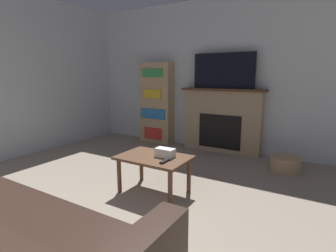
# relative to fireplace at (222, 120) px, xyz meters

# --- Properties ---
(wall_back) EXTENTS (6.33, 0.06, 2.70)m
(wall_back) POSITION_rel_fireplace_xyz_m (-0.14, 0.14, 0.78)
(wall_back) COLOR silver
(wall_back) RESTS_ON ground_plane
(wall_side) EXTENTS (0.06, 5.68, 2.70)m
(wall_side) POSITION_rel_fireplace_xyz_m (-2.84, -2.23, 0.78)
(wall_side) COLOR silver
(wall_side) RESTS_ON ground_plane
(fireplace) EXTENTS (1.49, 0.28, 1.14)m
(fireplace) POSITION_rel_fireplace_xyz_m (0.00, 0.00, 0.00)
(fireplace) COLOR tan
(fireplace) RESTS_ON ground_plane
(tv) EXTENTS (1.09, 0.03, 0.61)m
(tv) POSITION_rel_fireplace_xyz_m (-0.00, -0.02, 0.87)
(tv) COLOR black
(tv) RESTS_ON fireplace
(coffee_table) EXTENTS (0.81, 0.55, 0.44)m
(coffee_table) POSITION_rel_fireplace_xyz_m (-0.08, -2.06, -0.20)
(coffee_table) COLOR brown
(coffee_table) RESTS_ON ground_plane
(tissue_box) EXTENTS (0.22, 0.12, 0.10)m
(tissue_box) POSITION_rel_fireplace_xyz_m (0.04, -2.01, -0.08)
(tissue_box) COLOR white
(tissue_box) RESTS_ON coffee_table
(remote_control) EXTENTS (0.04, 0.15, 0.02)m
(remote_control) POSITION_rel_fireplace_xyz_m (0.14, -2.18, -0.12)
(remote_control) COLOR black
(remote_control) RESTS_ON coffee_table
(bookshelf) EXTENTS (0.70, 0.29, 1.61)m
(bookshelf) POSITION_rel_fireplace_xyz_m (-1.39, -0.02, 0.23)
(bookshelf) COLOR tan
(bookshelf) RESTS_ON ground_plane
(storage_basket) EXTENTS (0.42, 0.42, 0.21)m
(storage_basket) POSITION_rel_fireplace_xyz_m (1.15, -0.50, -0.47)
(storage_basket) COLOR tan
(storage_basket) RESTS_ON ground_plane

